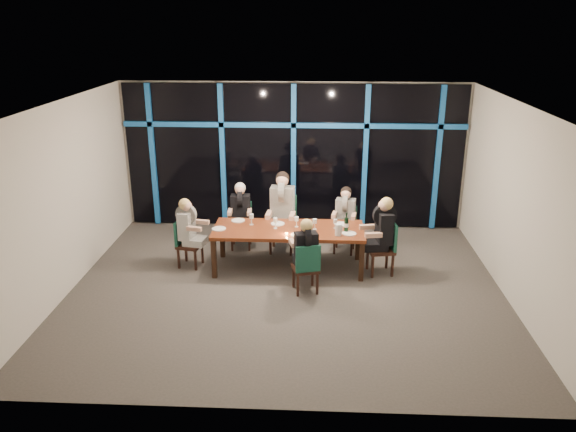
{
  "coord_description": "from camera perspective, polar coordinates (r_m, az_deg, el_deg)",
  "views": [
    {
      "loc": [
        0.43,
        -8.24,
        4.21
      ],
      "look_at": [
        0.0,
        0.6,
        1.05
      ],
      "focal_mm": 35.0,
      "sensor_mm": 36.0,
      "label": 1
    }
  ],
  "objects": [
    {
      "name": "room",
      "position": [
        8.53,
        -0.2,
        4.82
      ],
      "size": [
        7.04,
        7.0,
        3.02
      ],
      "color": "#514B47",
      "rests_on": "ground"
    },
    {
      "name": "window_wall",
      "position": [
        11.49,
        0.63,
        6.27
      ],
      "size": [
        6.86,
        0.43,
        2.94
      ],
      "color": "black",
      "rests_on": "ground"
    },
    {
      "name": "dining_table",
      "position": [
        9.71,
        0.06,
        -1.65
      ],
      "size": [
        2.6,
        1.0,
        0.75
      ],
      "color": "brown",
      "rests_on": "ground"
    },
    {
      "name": "chair_far_left",
      "position": [
        10.77,
        -4.78,
        -0.63
      ],
      "size": [
        0.43,
        0.43,
        0.88
      ],
      "rotation": [
        0.0,
        0.0,
        0.05
      ],
      "color": "black",
      "rests_on": "ground"
    },
    {
      "name": "chair_far_mid",
      "position": [
        10.55,
        -0.52,
        -0.43
      ],
      "size": [
        0.53,
        0.53,
        1.05
      ],
      "rotation": [
        0.0,
        0.0,
        -0.08
      ],
      "color": "black",
      "rests_on": "ground"
    },
    {
      "name": "chair_far_right",
      "position": [
        10.6,
        5.82,
        -1.05
      ],
      "size": [
        0.46,
        0.46,
        0.86
      ],
      "rotation": [
        0.0,
        0.0,
        -0.17
      ],
      "color": "black",
      "rests_on": "ground"
    },
    {
      "name": "chair_end_left",
      "position": [
        10.06,
        -10.35,
        -2.46
      ],
      "size": [
        0.47,
        0.47,
        0.85
      ],
      "rotation": [
        0.0,
        0.0,
        1.38
      ],
      "color": "black",
      "rests_on": "ground"
    },
    {
      "name": "chair_end_right",
      "position": [
        9.75,
        9.88,
        -2.89
      ],
      "size": [
        0.5,
        0.5,
        0.93
      ],
      "rotation": [
        0.0,
        0.0,
        4.88
      ],
      "color": "black",
      "rests_on": "ground"
    },
    {
      "name": "chair_near_mid",
      "position": [
        8.93,
        1.9,
        -5.08
      ],
      "size": [
        0.48,
        0.48,
        0.86
      ],
      "rotation": [
        0.0,
        0.0,
        3.4
      ],
      "color": "black",
      "rests_on": "ground"
    },
    {
      "name": "diner_far_left",
      "position": [
        10.58,
        -4.86,
        1.01
      ],
      "size": [
        0.45,
        0.55,
        0.85
      ],
      "rotation": [
        0.0,
        0.0,
        0.05
      ],
      "color": "black",
      "rests_on": "ground"
    },
    {
      "name": "diner_far_mid",
      "position": [
        10.34,
        -0.6,
        1.56
      ],
      "size": [
        0.54,
        0.67,
        1.02
      ],
      "rotation": [
        0.0,
        0.0,
        -0.08
      ],
      "color": "black",
      "rests_on": "ground"
    },
    {
      "name": "diner_far_right",
      "position": [
        10.42,
        5.83,
        0.59
      ],
      "size": [
        0.47,
        0.57,
        0.84
      ],
      "rotation": [
        0.0,
        0.0,
        -0.17
      ],
      "color": "black",
      "rests_on": "ground"
    },
    {
      "name": "diner_end_left",
      "position": [
        9.91,
        -10.09,
        -0.67
      ],
      "size": [
        0.57,
        0.47,
        0.83
      ],
      "rotation": [
        0.0,
        0.0,
        1.38
      ],
      "color": "black",
      "rests_on": "ground"
    },
    {
      "name": "diner_end_right",
      "position": [
        9.59,
        9.55,
        -0.87
      ],
      "size": [
        0.62,
        0.5,
        0.91
      ],
      "rotation": [
        0.0,
        0.0,
        4.88
      ],
      "color": "black",
      "rests_on": "ground"
    },
    {
      "name": "diner_near_mid",
      "position": [
        8.85,
        1.81,
        -2.87
      ],
      "size": [
        0.49,
        0.58,
        0.83
      ],
      "rotation": [
        0.0,
        0.0,
        3.4
      ],
      "color": "black",
      "rests_on": "ground"
    },
    {
      "name": "plate_far_left",
      "position": [
        10.08,
        -5.09,
        -0.45
      ],
      "size": [
        0.24,
        0.24,
        0.01
      ],
      "primitive_type": "cylinder",
      "color": "white",
      "rests_on": "dining_table"
    },
    {
      "name": "plate_far_mid",
      "position": [
        9.89,
        -1.05,
        -0.79
      ],
      "size": [
        0.24,
        0.24,
        0.01
      ],
      "primitive_type": "cylinder",
      "color": "white",
      "rests_on": "dining_table"
    },
    {
      "name": "plate_far_right",
      "position": [
        9.91,
        5.41,
        -0.82
      ],
      "size": [
        0.24,
        0.24,
        0.01
      ],
      "primitive_type": "cylinder",
      "color": "white",
      "rests_on": "dining_table"
    },
    {
      "name": "plate_end_left",
      "position": [
        9.73,
        -7.03,
        -1.29
      ],
      "size": [
        0.24,
        0.24,
        0.01
      ],
      "primitive_type": "cylinder",
      "color": "white",
      "rests_on": "dining_table"
    },
    {
      "name": "plate_end_right",
      "position": [
        9.5,
        6.23,
        -1.78
      ],
      "size": [
        0.24,
        0.24,
        0.01
      ],
      "primitive_type": "cylinder",
      "color": "white",
      "rests_on": "dining_table"
    },
    {
      "name": "plate_near_mid",
      "position": [
        9.38,
        1.0,
        -1.94
      ],
      "size": [
        0.24,
        0.24,
        0.01
      ],
      "primitive_type": "cylinder",
      "color": "white",
      "rests_on": "dining_table"
    },
    {
      "name": "wine_bottle",
      "position": [
        9.55,
        5.94,
        -0.87
      ],
      "size": [
        0.08,
        0.08,
        0.34
      ],
      "rotation": [
        0.0,
        0.0,
        0.25
      ],
      "color": "black",
      "rests_on": "dining_table"
    },
    {
      "name": "water_pitcher",
      "position": [
        9.39,
        5.14,
        -1.4
      ],
      "size": [
        0.12,
        0.11,
        0.2
      ],
      "rotation": [
        0.0,
        0.0,
        -0.01
      ],
      "color": "silver",
      "rests_on": "dining_table"
    },
    {
      "name": "tea_light",
      "position": [
        9.41,
        -0.15,
        -1.82
      ],
      "size": [
        0.04,
        0.04,
        0.03
      ],
      "primitive_type": "cylinder",
      "color": "#FFB04C",
      "rests_on": "dining_table"
    },
    {
      "name": "wine_glass_a",
      "position": [
        9.65,
        -1.3,
        -0.49
      ],
      "size": [
        0.07,
        0.07,
        0.19
      ],
      "color": "silver",
      "rests_on": "dining_table"
    },
    {
      "name": "wine_glass_b",
      "position": [
        9.72,
        0.87,
        -0.36
      ],
      "size": [
        0.07,
        0.07,
        0.18
      ],
      "color": "silver",
      "rests_on": "dining_table"
    },
    {
      "name": "wine_glass_c",
      "position": [
        9.61,
        2.74,
        -0.59
      ],
      "size": [
        0.07,
        0.07,
        0.19
      ],
      "color": "white",
      "rests_on": "dining_table"
    },
    {
      "name": "wine_glass_d",
      "position": [
        9.84,
        -3.74,
        -0.1
      ],
      "size": [
        0.08,
        0.08,
        0.2
      ],
      "color": "silver",
      "rests_on": "dining_table"
    },
    {
      "name": "wine_glass_e",
      "position": [
        9.69,
        4.82,
        -0.59
      ],
      "size": [
        0.06,
        0.06,
        0.16
      ],
      "color": "silver",
      "rests_on": "dining_table"
    }
  ]
}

